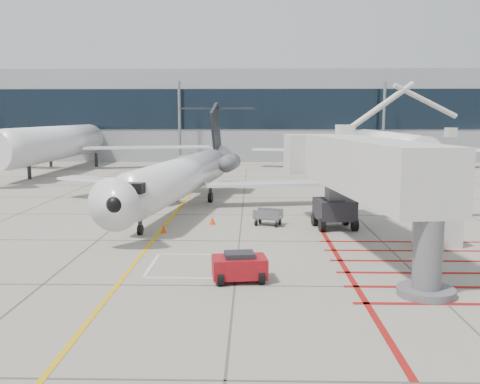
{
  "coord_description": "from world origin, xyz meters",
  "views": [
    {
      "loc": [
        0.69,
        -25.28,
        6.94
      ],
      "look_at": [
        0.0,
        6.0,
        2.5
      ],
      "focal_mm": 40.0,
      "sensor_mm": 36.0,
      "label": 1
    }
  ],
  "objects": [
    {
      "name": "bg_aircraft_c",
      "position": [
        17.6,
        46.0,
        5.61
      ],
      "size": [
        33.65,
        37.39,
        11.22
      ],
      "primitive_type": null,
      "color": "silver",
      "rests_on": "ground_plane"
    },
    {
      "name": "regional_jet",
      "position": [
        -4.87,
        12.53,
        4.02
      ],
      "size": [
        28.39,
        33.79,
        8.04
      ],
      "primitive_type": null,
      "rotation": [
        0.0,
        0.0,
        -0.14
      ],
      "color": "white",
      "rests_on": "ground_plane"
    },
    {
      "name": "terminal_building",
      "position": [
        10.0,
        70.0,
        7.0
      ],
      "size": [
        180.0,
        28.0,
        14.0
      ],
      "primitive_type": "cube",
      "color": "gray",
      "rests_on": "ground_plane"
    },
    {
      "name": "ground_power_unit",
      "position": [
        10.68,
        3.04,
        0.89
      ],
      "size": [
        2.4,
        1.59,
        1.79
      ],
      "primitive_type": null,
      "rotation": [
        0.0,
        0.0,
        0.13
      ],
      "color": "silver",
      "rests_on": "ground_plane"
    },
    {
      "name": "terminal_glass_band",
      "position": [
        10.0,
        55.95,
        8.0
      ],
      "size": [
        180.0,
        0.1,
        6.0
      ],
      "primitive_type": "cube",
      "color": "black",
      "rests_on": "ground_plane"
    },
    {
      "name": "bg_aircraft_b",
      "position": [
        -24.06,
        46.0,
        6.36
      ],
      "size": [
        38.16,
        42.4,
        12.72
      ],
      "primitive_type": null,
      "color": "silver",
      "rests_on": "ground_plane"
    },
    {
      "name": "ground_plane",
      "position": [
        0.0,
        0.0,
        0.0
      ],
      "size": [
        260.0,
        260.0,
        0.0
      ],
      "primitive_type": "plane",
      "color": "gray",
      "rests_on": "ground"
    },
    {
      "name": "cone_nose",
      "position": [
        -4.6,
        6.07,
        0.25
      ],
      "size": [
        0.36,
        0.36,
        0.49
      ],
      "primitive_type": "cone",
      "color": "#EC470C",
      "rests_on": "ground_plane"
    },
    {
      "name": "pushback_tug",
      "position": [
        0.18,
        -3.33,
        0.66
      ],
      "size": [
        2.45,
        1.72,
        1.33
      ],
      "primitive_type": null,
      "rotation": [
        0.0,
        0.0,
        0.14
      ],
      "color": "maroon",
      "rests_on": "ground_plane"
    },
    {
      "name": "cone_side",
      "position": [
        -1.86,
        8.61,
        0.27
      ],
      "size": [
        0.38,
        0.38,
        0.53
      ],
      "primitive_type": "cone",
      "color": "#DF420B",
      "rests_on": "ground_plane"
    },
    {
      "name": "jet_bridge",
      "position": [
        6.65,
        1.55,
        3.86
      ],
      "size": [
        11.6,
        20.34,
        7.72
      ],
      "primitive_type": null,
      "rotation": [
        0.0,
        0.0,
        0.13
      ],
      "color": "beige",
      "rests_on": "ground_plane"
    },
    {
      "name": "baggage_cart",
      "position": [
        1.75,
        8.42,
        0.54
      ],
      "size": [
        1.98,
        1.59,
        1.08
      ],
      "primitive_type": null,
      "rotation": [
        0.0,
        0.0,
        -0.34
      ],
      "color": "#515055",
      "rests_on": "ground_plane"
    }
  ]
}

